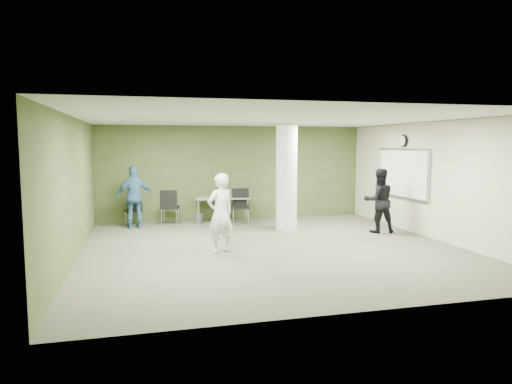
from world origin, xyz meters
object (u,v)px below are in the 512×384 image
object	(u,v)px
man_black	(379,201)
man_blue	(135,197)
chair_back_left	(134,208)
folding_table	(223,199)
woman_white	(220,213)

from	to	relation	value
man_black	man_blue	distance (m)	6.45
chair_back_left	man_blue	distance (m)	0.52
folding_table	man_black	xyz separation A→B (m)	(3.62, -2.48, 0.14)
folding_table	chair_back_left	xyz separation A→B (m)	(-2.49, 0.09, -0.20)
man_black	woman_white	bearing A→B (deg)	24.22
man_blue	woman_white	bearing A→B (deg)	107.31
folding_table	chair_back_left	size ratio (longest dim) A/B	1.88
chair_back_left	man_blue	xyz separation A→B (m)	(0.04, -0.38, 0.35)
folding_table	man_blue	distance (m)	2.47
woman_white	chair_back_left	bearing A→B (deg)	-88.72
chair_back_left	man_black	bearing A→B (deg)	141.89
woman_white	man_blue	xyz separation A→B (m)	(-1.75, 3.40, 0.01)
chair_back_left	woman_white	size ratio (longest dim) A/B	0.51
folding_table	woman_white	xyz separation A→B (m)	(-0.70, -3.69, 0.15)
chair_back_left	folding_table	bearing A→B (deg)	162.64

